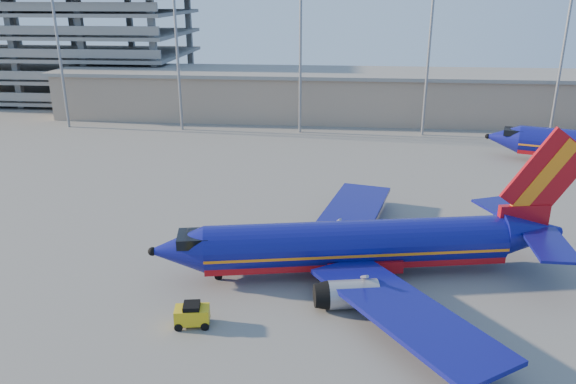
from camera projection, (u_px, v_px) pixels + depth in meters
ground at (316, 257)px, 49.74m from camera, size 220.00×220.00×0.00m
terminal_building at (387, 95)px, 101.67m from camera, size 122.00×16.00×8.50m
parking_garage at (46, 42)px, 120.71m from camera, size 62.00×32.00×21.40m
light_mast_row at (365, 23)px, 86.40m from camera, size 101.60×1.60×28.65m
aircraft_main at (365, 245)px, 46.01m from camera, size 35.58×33.91×12.15m
baggage_tug at (192, 314)px, 39.24m from camera, size 2.62×1.83×1.74m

